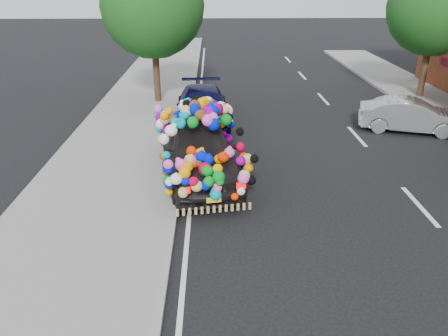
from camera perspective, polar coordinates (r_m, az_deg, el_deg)
The scene contains 9 objects.
ground at distance 10.66m, azimuth 6.36°, elevation -5.21°, with size 100.00×100.00×0.00m, color black.
sidewalk at distance 10.92m, azimuth -16.68°, elevation -5.05°, with size 4.00×60.00×0.12m, color gray.
kerb at distance 10.58m, azimuth -6.40°, elevation -5.07°, with size 0.15×60.00×0.13m, color gray.
lane_markings at distance 11.70m, azimuth 24.16°, elevation -4.53°, with size 6.00×50.00×0.01m, color silver, non-canonical shape.
tree_near_sidewalk at distance 18.90m, azimuth -9.35°, elevation 20.19°, with size 4.20×4.20×6.13m.
tree_far_b at distance 21.44m, azimuth 25.93°, elevation 18.32°, with size 4.00×4.00×5.90m.
plush_art_car at distance 11.80m, azimuth -3.28°, elevation 3.99°, with size 2.98×5.14×2.23m.
navy_sedan at distance 16.34m, azimuth -2.83°, elevation 7.94°, with size 1.87×4.60×1.33m, color black.
silver_hatchback at distance 16.96m, azimuth 23.25°, elevation 6.33°, with size 1.24×3.56×1.17m, color #A0A3A6.
Camera 1 is at (-1.43, -9.21, 5.17)m, focal length 35.00 mm.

